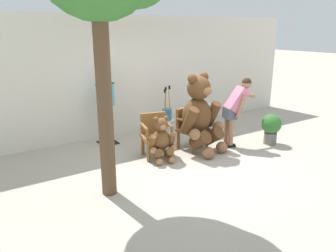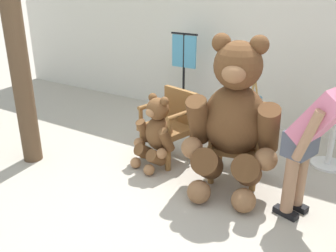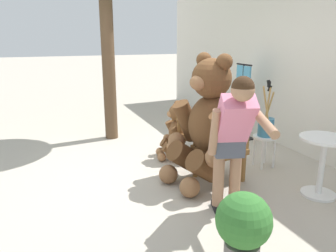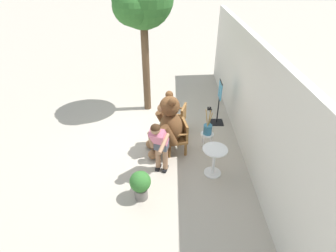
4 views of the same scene
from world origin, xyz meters
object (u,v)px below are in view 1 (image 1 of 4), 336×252
at_px(white_stool, 167,124).
at_px(potted_plant, 271,127).
at_px(brush_bucket, 167,113).
at_px(teddy_bear_large, 200,114).
at_px(wooden_chair_right, 191,127).
at_px(round_side_table, 199,114).
at_px(teddy_bear_small, 162,139).
at_px(clothing_display_stand, 106,112).
at_px(person_visitor, 236,106).
at_px(wooden_chair_left, 155,134).

relative_size(white_stool, potted_plant, 0.68).
height_order(white_stool, brush_bucket, brush_bucket).
bearing_deg(teddy_bear_large, potted_plant, -18.39).
distance_m(wooden_chair_right, brush_bucket, 0.79).
distance_m(teddy_bear_large, round_side_table, 1.40).
bearing_deg(potted_plant, white_stool, 138.44).
bearing_deg(teddy_bear_small, round_side_table, 31.58).
distance_m(wooden_chair_right, round_side_table, 1.18).
relative_size(wooden_chair_right, white_stool, 1.87).
relative_size(wooden_chair_right, brush_bucket, 1.07).
bearing_deg(clothing_display_stand, white_stool, -19.93).
bearing_deg(teddy_bear_large, wooden_chair_right, 96.61).
height_order(teddy_bear_large, brush_bucket, teddy_bear_large).
relative_size(teddy_bear_small, white_stool, 1.93).
relative_size(teddy_bear_large, person_visitor, 1.10).
distance_m(person_visitor, round_side_table, 1.32).
distance_m(teddy_bear_large, clothing_display_stand, 2.08).
bearing_deg(person_visitor, potted_plant, -25.55).
xyz_separation_m(teddy_bear_large, clothing_display_stand, (-1.44, 1.49, -0.08)).
bearing_deg(wooden_chair_left, brush_bucket, 44.75).
height_order(wooden_chair_left, person_visitor, person_visitor).
distance_m(round_side_table, potted_plant, 1.78).
bearing_deg(wooden_chair_right, potted_plant, -26.06).
xyz_separation_m(white_stool, clothing_display_stand, (-1.29, 0.47, 0.36)).
bearing_deg(teddy_bear_small, clothing_display_stand, 108.25).
bearing_deg(brush_bucket, teddy_bear_small, -127.15).
height_order(wooden_chair_right, round_side_table, wooden_chair_right).
bearing_deg(round_side_table, wooden_chair_left, -155.28).
height_order(teddy_bear_large, round_side_table, teddy_bear_large).
height_order(person_visitor, clothing_display_stand, person_visitor).
bearing_deg(wooden_chair_left, round_side_table, 24.72).
distance_m(white_stool, clothing_display_stand, 1.42).
height_order(wooden_chair_right, teddy_bear_small, teddy_bear_small).
height_order(brush_bucket, round_side_table, brush_bucket).
xyz_separation_m(teddy_bear_small, white_stool, (0.79, 1.04, -0.08)).
bearing_deg(wooden_chair_right, teddy_bear_large, -83.39).
height_order(teddy_bear_small, potted_plant, teddy_bear_small).
bearing_deg(wooden_chair_left, clothing_display_stand, 113.18).
bearing_deg(round_side_table, white_stool, -177.20).
height_order(teddy_bear_small, clothing_display_stand, clothing_display_stand).
height_order(wooden_chair_right, teddy_bear_large, teddy_bear_large).
xyz_separation_m(wooden_chair_left, round_side_table, (1.75, 0.81, -0.01)).
distance_m(wooden_chair_left, white_stool, 1.08).
bearing_deg(white_stool, wooden_chair_right, -80.93).
distance_m(wooden_chair_left, teddy_bear_small, 0.29).
bearing_deg(round_side_table, teddy_bear_small, -148.42).
distance_m(brush_bucket, round_side_table, 1.00).
bearing_deg(brush_bucket, round_side_table, 2.78).
height_order(white_stool, clothing_display_stand, clothing_display_stand).
bearing_deg(white_stool, wooden_chair_left, -135.27).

